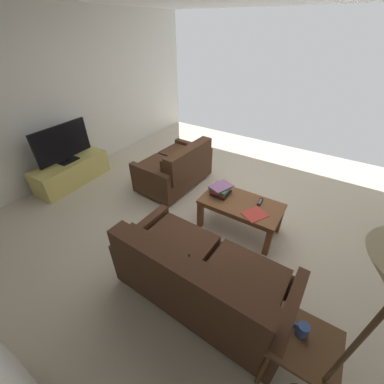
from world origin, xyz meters
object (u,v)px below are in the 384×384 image
coffee_mug (302,330)px  tv_remote (260,202)px  end_table (303,349)px  loveseat_near (176,168)px  tv_stand (72,172)px  loose_magazine (255,214)px  book_stack (221,190)px  flat_tv (62,143)px  sofa_main (200,277)px  coffee_table (241,207)px

coffee_mug → tv_remote: coffee_mug is taller
end_table → coffee_mug: coffee_mug is taller
loveseat_near → tv_stand: 1.87m
coffee_mug → loose_magazine: coffee_mug is taller
loveseat_near → tv_stand: bearing=30.0°
book_stack → tv_remote: (-0.52, -0.11, -0.06)m
loveseat_near → end_table: size_ratio=2.28×
end_table → flat_tv: flat_tv is taller
loveseat_near → tv_remote: loveseat_near is taller
sofa_main → coffee_table: sofa_main is taller
loveseat_near → coffee_mug: (-2.37, 1.76, 0.27)m
tv_remote → tv_stand: bearing=11.1°
sofa_main → loose_magazine: size_ratio=6.26×
loveseat_near → loose_magazine: loveseat_near is taller
end_table → coffee_mug: (0.05, -0.04, 0.15)m
loveseat_near → tv_remote: bearing=169.0°
coffee_mug → flat_tv: bearing=-11.8°
end_table → book_stack: 1.96m
book_stack → tv_remote: bearing=-168.6°
tv_stand → coffee_mug: bearing=168.2°
flat_tv → loose_magazine: (-3.21, -0.36, -0.30)m
coffee_mug → loose_magazine: (0.77, -1.19, -0.16)m
end_table → loose_magazine: size_ratio=2.05×
sofa_main → coffee_mug: sofa_main is taller
flat_tv → book_stack: (-2.66, -0.52, -0.23)m
loveseat_near → coffee_mug: size_ratio=12.64×
tv_remote → loose_magazine: (-0.03, 0.27, -0.01)m
tv_stand → flat_tv: size_ratio=1.34×
coffee_table → coffee_mug: 1.68m
sofa_main → tv_stand: 3.16m
coffee_table → flat_tv: flat_tv is taller
sofa_main → tv_remote: sofa_main is taller
tv_stand → tv_remote: size_ratio=7.95×
coffee_table → loose_magazine: (-0.23, 0.13, 0.08)m
tv_stand → end_table: bearing=167.8°
flat_tv → sofa_main: bearing=167.1°
end_table → coffee_mug: size_ratio=5.54×
end_table → flat_tv: 4.13m
end_table → tv_remote: (0.85, -1.50, -0.00)m
loose_magazine → end_table: bearing=152.6°
coffee_table → flat_tv: bearing=9.4°
flat_tv → tv_stand: bearing=-64.1°
sofa_main → book_stack: 1.30m
book_stack → loose_magazine: 0.58m
loveseat_near → loose_magazine: 1.70m
coffee_mug → end_table: bearing=141.9°
flat_tv → loose_magazine: bearing=-173.6°
tv_stand → loose_magazine: (-3.21, -0.36, 0.24)m
tv_stand → coffee_mug: size_ratio=12.76×
end_table → tv_stand: end_table is taller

